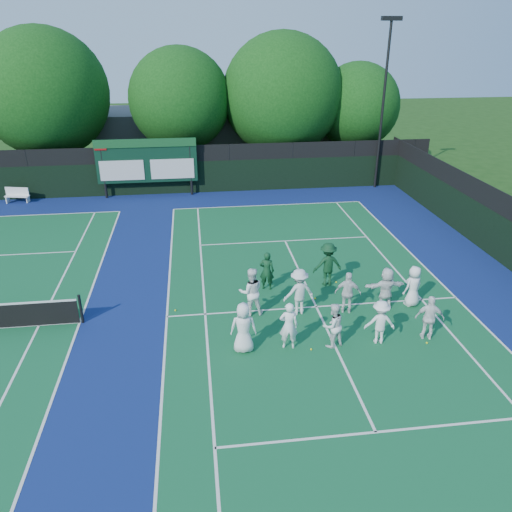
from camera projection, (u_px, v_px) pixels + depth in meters
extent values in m
plane|color=#183B10|center=(323.00, 321.00, 17.62)|extent=(120.00, 120.00, 0.00)
cube|color=navy|center=(152.00, 318.00, 17.81)|extent=(34.00, 32.00, 0.01)
cube|color=#11532D|center=(316.00, 307.00, 18.52)|extent=(10.97, 23.77, 0.00)
cube|color=silver|center=(268.00, 205.00, 29.25)|extent=(10.97, 0.08, 0.00)
cube|color=silver|center=(167.00, 317.00, 17.87)|extent=(0.08, 23.77, 0.00)
cube|color=silver|center=(456.00, 297.00, 19.16)|extent=(0.08, 23.77, 0.00)
cube|color=silver|center=(205.00, 314.00, 18.03)|extent=(0.08, 23.77, 0.00)
cube|color=silver|center=(422.00, 300.00, 19.00)|extent=(0.08, 23.77, 0.00)
cube|color=silver|center=(376.00, 432.00, 12.73)|extent=(8.23, 0.08, 0.00)
cube|color=silver|center=(285.00, 241.00, 24.29)|extent=(8.23, 0.08, 0.00)
cube|color=silver|center=(316.00, 307.00, 18.51)|extent=(0.08, 12.80, 0.00)
cube|color=silver|center=(18.00, 216.00, 27.61)|extent=(10.97, 0.08, 0.00)
cube|color=silver|center=(80.00, 322.00, 17.52)|extent=(0.08, 23.77, 0.00)
cube|color=silver|center=(39.00, 325.00, 17.36)|extent=(0.08, 23.77, 0.00)
cube|color=black|center=(165.00, 178.00, 30.95)|extent=(34.00, 0.08, 2.00)
cube|color=black|center=(163.00, 154.00, 30.33)|extent=(34.00, 0.05, 1.00)
cylinder|color=black|center=(103.00, 170.00, 29.86)|extent=(0.16, 0.16, 3.50)
cylinder|color=black|center=(191.00, 167.00, 30.47)|extent=(0.16, 0.16, 3.50)
cube|color=black|center=(147.00, 161.00, 29.98)|extent=(6.00, 0.15, 2.60)
cube|color=#154A21|center=(145.00, 143.00, 29.43)|extent=(6.00, 0.05, 0.50)
cube|color=silver|center=(122.00, 170.00, 29.92)|extent=(2.60, 0.04, 1.20)
cube|color=silver|center=(172.00, 169.00, 30.27)|extent=(2.60, 0.04, 1.20)
cube|color=#A20D0F|center=(100.00, 146.00, 29.17)|extent=(0.70, 0.04, 0.50)
cube|color=#525156|center=(221.00, 136.00, 38.23)|extent=(18.00, 6.00, 4.00)
cylinder|color=black|center=(383.00, 108.00, 30.61)|extent=(0.16, 0.16, 10.00)
cube|color=black|center=(392.00, 18.00, 28.54)|extent=(1.20, 0.30, 0.25)
cylinder|color=black|center=(81.00, 309.00, 17.31)|extent=(0.10, 0.10, 1.10)
cube|color=silver|center=(17.00, 196.00, 29.55)|extent=(1.49, 0.71, 0.06)
cube|color=silver|center=(17.00, 191.00, 29.56)|extent=(1.41, 0.39, 0.48)
cube|color=silver|center=(8.00, 200.00, 29.57)|extent=(0.13, 0.34, 0.38)
cube|color=silver|center=(28.00, 199.00, 29.70)|extent=(0.13, 0.34, 0.38)
cylinder|color=black|center=(56.00, 162.00, 33.10)|extent=(0.44, 0.44, 2.78)
sphere|color=#0D3A0F|center=(45.00, 93.00, 31.29)|extent=(8.00, 8.00, 8.00)
sphere|color=#0D3A0F|center=(58.00, 105.00, 31.96)|extent=(5.60, 5.60, 5.60)
cylinder|color=black|center=(183.00, 158.00, 34.08)|extent=(0.44, 0.44, 2.79)
sphere|color=#0D3A0F|center=(180.00, 99.00, 32.48)|extent=(6.63, 6.63, 6.63)
sphere|color=#0D3A0F|center=(189.00, 109.00, 33.09)|extent=(4.64, 4.64, 4.64)
cylinder|color=black|center=(281.00, 158.00, 34.94)|extent=(0.44, 0.44, 2.47)
sphere|color=#0D3A0F|center=(282.00, 95.00, 33.19)|extent=(8.00, 8.00, 8.00)
sphere|color=#0D3A0F|center=(290.00, 106.00, 33.86)|extent=(5.60, 5.60, 5.60)
cylinder|color=black|center=(353.00, 155.00, 35.54)|extent=(0.44, 0.44, 2.51)
sphere|color=#0D3A0F|center=(357.00, 106.00, 34.13)|extent=(5.77, 5.77, 5.77)
sphere|color=#0D3A0F|center=(363.00, 113.00, 34.71)|extent=(4.04, 4.04, 4.04)
sphere|color=yellow|center=(311.00, 349.00, 16.01)|extent=(0.07, 0.07, 0.07)
sphere|color=yellow|center=(336.00, 282.00, 20.27)|extent=(0.07, 0.07, 0.07)
sphere|color=yellow|center=(427.00, 343.00, 16.34)|extent=(0.07, 0.07, 0.07)
sphere|color=yellow|center=(175.00, 310.00, 18.23)|extent=(0.07, 0.07, 0.07)
sphere|color=yellow|center=(315.00, 298.00, 19.04)|extent=(0.07, 0.07, 0.07)
sphere|color=yellow|center=(409.00, 295.00, 19.28)|extent=(0.07, 0.07, 0.07)
imported|color=white|center=(243.00, 328.00, 15.66)|extent=(0.88, 0.62, 1.71)
imported|color=white|center=(289.00, 326.00, 15.83)|extent=(0.65, 0.47, 1.64)
imported|color=white|center=(333.00, 325.00, 15.95)|extent=(0.90, 0.80, 1.53)
imported|color=white|center=(380.00, 322.00, 16.13)|extent=(1.05, 0.69, 1.53)
imported|color=white|center=(430.00, 318.00, 16.32)|extent=(1.00, 0.62, 1.58)
imported|color=white|center=(251.00, 292.00, 17.70)|extent=(0.91, 0.72, 1.82)
imported|color=silver|center=(299.00, 292.00, 17.76)|extent=(1.24, 0.85, 1.76)
imported|color=silver|center=(348.00, 293.00, 17.86)|extent=(1.01, 0.65, 1.59)
imported|color=white|center=(386.00, 288.00, 18.15)|extent=(1.52, 0.53, 1.62)
imported|color=white|center=(413.00, 286.00, 18.34)|extent=(0.90, 0.76, 1.58)
imported|color=#103B1F|center=(267.00, 271.00, 19.50)|extent=(0.66, 0.52, 1.59)
imported|color=#0F371C|center=(328.00, 264.00, 19.78)|extent=(1.23, 0.78, 1.81)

